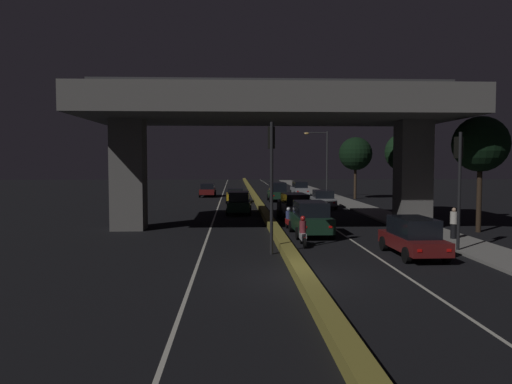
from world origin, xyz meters
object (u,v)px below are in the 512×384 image
Objects in this scene: motorcycle_white_filtering_near at (303,233)px; motorcycle_black_filtering_far at (279,211)px; street_lamp at (323,158)px; car_dark_green_lead_oncoming at (239,203)px; car_dark_green_fifth at (277,191)px; car_silver_sixth at (300,189)px; car_dark_red_third_oncoming at (208,190)px; car_silver_fourth at (323,199)px; car_silver_third at (295,206)px; traffic_light_left_of_median at (271,165)px; motorcycle_red_filtering_mid at (289,220)px; car_taxi_yellow_second_oncoming at (235,195)px; traffic_light_right_of_median at (459,171)px; pedestrian_on_sidewalk at (454,223)px; car_dark_green_second at (311,218)px; car_dark_red_lead at (413,236)px.

motorcycle_white_filtering_near is 11.19m from motorcycle_black_filtering_far.
street_lamp is 20.22m from car_dark_green_lead_oncoming.
car_dark_green_fifth is 8.02m from car_silver_sixth.
car_dark_red_third_oncoming reaches higher than motorcycle_black_filtering_far.
car_silver_fourth is 9.83m from motorcycle_black_filtering_far.
motorcycle_white_filtering_near is at bearing 172.35° from car_silver_third.
traffic_light_left_of_median reaches higher than car_silver_fourth.
motorcycle_red_filtering_mid is at bearing 177.46° from motorcycle_black_filtering_far.
car_dark_green_fifth is 21.89m from motorcycle_red_filtering_mid.
car_taxi_yellow_second_oncoming is at bearing 7.49° from motorcycle_white_filtering_near.
car_silver_third is at bearing 170.75° from car_silver_sixth.
traffic_light_right_of_median reaches higher than car_dark_green_fifth.
car_dark_green_lead_oncoming is 17.63m from pedestrian_on_sidewalk.
car_silver_sixth is (-2.34, 2.52, -3.60)m from street_lamp.
car_dark_red_third_oncoming is at bearing -167.61° from car_dark_green_lead_oncoming.
motorcycle_red_filtering_mid is at bearing 175.89° from car_dark_green_fifth.
car_dark_red_third_oncoming is at bearing 12.10° from car_dark_green_second.
traffic_light_left_of_median is at bearing 6.56° from car_dark_green_lead_oncoming.
car_dark_red_lead is 5.19m from motorcycle_white_filtering_near.
street_lamp is at bearing -18.12° from car_silver_third.
car_dark_green_lead_oncoming is (-1.23, 17.07, -3.02)m from traffic_light_left_of_median.
motorcycle_white_filtering_near is 1.01× the size of motorcycle_red_filtering_mid.
car_dark_green_second is (2.57, 5.39, -2.95)m from traffic_light_left_of_median.
car_silver_sixth is at bearing -6.71° from motorcycle_white_filtering_near.
traffic_light_left_of_median is 8.32m from traffic_light_right_of_median.
car_dark_red_third_oncoming is (-3.50, 19.94, -0.06)m from car_dark_green_lead_oncoming.
motorcycle_black_filtering_far is (1.54, 13.18, -3.29)m from traffic_light_left_of_median.
car_taxi_yellow_second_oncoming is (-4.15, 15.14, -0.22)m from car_silver_third.
car_silver_sixth is at bearing 89.60° from car_dark_red_third_oncoming.
traffic_light_left_of_median is at bearing 80.76° from car_dark_red_lead.
traffic_light_left_of_median reaches higher than motorcycle_black_filtering_far.
car_silver_sixth is at bearing -1.57° from car_dark_red_lead.
car_dark_green_lead_oncoming is (-3.87, 3.89, -0.07)m from car_silver_third.
car_silver_sixth is 1.10× the size of car_taxi_yellow_second_oncoming.
motorcycle_black_filtering_far is (-1.03, 7.80, -0.35)m from car_dark_green_second.
car_dark_red_third_oncoming is at bearing 168.94° from street_lamp.
traffic_light_right_of_median reaches higher than car_silver_fourth.
car_dark_red_lead is 2.35× the size of motorcycle_red_filtering_mid.
car_dark_red_third_oncoming is (-7.60, 7.38, -0.20)m from car_dark_green_fifth.
motorcycle_white_filtering_near is (-4.54, -19.84, -0.22)m from car_silver_fourth.
motorcycle_black_filtering_far is at bearing 128.61° from pedestrian_on_sidewalk.
car_silver_third is 0.97× the size of car_taxi_yellow_second_oncoming.
street_lamp reaches higher than motorcycle_red_filtering_mid.
car_dark_green_fifth is 2.17× the size of motorcycle_red_filtering_mid.
car_dark_green_second is at bearing 136.88° from traffic_light_right_of_median.
car_silver_fourth is 2.47× the size of motorcycle_white_filtering_near.
car_dark_red_third_oncoming is 29.91m from motorcycle_red_filtering_mid.
car_dark_green_lead_oncoming reaches higher than car_silver_fourth.
car_silver_fourth is at bearing 74.13° from traffic_light_left_of_median.
car_dark_red_lead is at bearing -177.92° from car_silver_fourth.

